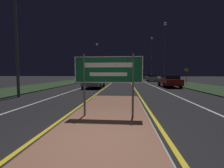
{
  "coord_description": "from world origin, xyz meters",
  "views": [
    {
      "loc": [
        0.57,
        -3.2,
        1.59
      ],
      "look_at": [
        0.0,
        3.43,
        1.12
      ],
      "focal_mm": 24.0,
      "sensor_mm": 36.0,
      "label": 1
    }
  ],
  "objects_px": {
    "streetlight_right_far": "(151,55)",
    "car_receding_1": "(152,78)",
    "warning_sign": "(187,75)",
    "streetlight_right_near": "(165,45)",
    "streetlight_left_far": "(97,55)",
    "highway_sign": "(108,72)",
    "car_receding_0": "(169,81)",
    "car_receding_3": "(130,76)",
    "car_approaching_2": "(101,77)",
    "car_receding_2": "(143,76)",
    "car_approaching_0": "(94,81)",
    "streetlight_left_near": "(15,14)",
    "car_approaching_1": "(89,78)"
  },
  "relations": [
    {
      "from": "car_approaching_2",
      "to": "warning_sign",
      "type": "xyz_separation_m",
      "value": [
        14.66,
        -20.27,
        0.72
      ]
    },
    {
      "from": "streetlight_right_far",
      "to": "car_receding_0",
      "type": "height_order",
      "value": "streetlight_right_far"
    },
    {
      "from": "streetlight_right_near",
      "to": "streetlight_left_far",
      "type": "bearing_deg",
      "value": 135.54
    },
    {
      "from": "car_receding_3",
      "to": "car_receding_2",
      "type": "bearing_deg",
      "value": -74.63
    },
    {
      "from": "streetlight_left_near",
      "to": "warning_sign",
      "type": "height_order",
      "value": "streetlight_left_near"
    },
    {
      "from": "car_receding_2",
      "to": "streetlight_right_far",
      "type": "bearing_deg",
      "value": -87.51
    },
    {
      "from": "car_receding_1",
      "to": "streetlight_left_near",
      "type": "bearing_deg",
      "value": -120.09
    },
    {
      "from": "streetlight_right_far",
      "to": "car_approaching_2",
      "type": "relative_size",
      "value": 2.01
    },
    {
      "from": "car_approaching_0",
      "to": "warning_sign",
      "type": "height_order",
      "value": "warning_sign"
    },
    {
      "from": "car_receding_1",
      "to": "car_receding_3",
      "type": "height_order",
      "value": "car_receding_3"
    },
    {
      "from": "car_receding_1",
      "to": "car_approaching_1",
      "type": "distance_m",
      "value": 13.04
    },
    {
      "from": "car_receding_1",
      "to": "warning_sign",
      "type": "xyz_separation_m",
      "value": [
        2.63,
        -10.59,
        0.71
      ]
    },
    {
      "from": "car_receding_0",
      "to": "warning_sign",
      "type": "height_order",
      "value": "warning_sign"
    },
    {
      "from": "streetlight_left_far",
      "to": "car_receding_1",
      "type": "relative_size",
      "value": 2.16
    },
    {
      "from": "car_receding_2",
      "to": "car_approaching_0",
      "type": "bearing_deg",
      "value": -106.82
    },
    {
      "from": "car_approaching_1",
      "to": "car_approaching_2",
      "type": "xyz_separation_m",
      "value": [
        -0.47,
        15.7,
        -0.03
      ]
    },
    {
      "from": "car_approaching_2",
      "to": "highway_sign",
      "type": "bearing_deg",
      "value": -80.48
    },
    {
      "from": "streetlight_right_far",
      "to": "car_receding_1",
      "type": "bearing_deg",
      "value": -95.7
    },
    {
      "from": "streetlight_right_near",
      "to": "car_receding_0",
      "type": "distance_m",
      "value": 8.24
    },
    {
      "from": "warning_sign",
      "to": "car_receding_3",
      "type": "bearing_deg",
      "value": 99.8
    },
    {
      "from": "car_approaching_2",
      "to": "warning_sign",
      "type": "distance_m",
      "value": 25.02
    },
    {
      "from": "warning_sign",
      "to": "highway_sign",
      "type": "bearing_deg",
      "value": -119.41
    },
    {
      "from": "car_approaching_1",
      "to": "car_approaching_2",
      "type": "bearing_deg",
      "value": 91.73
    },
    {
      "from": "streetlight_left_near",
      "to": "car_approaching_2",
      "type": "xyz_separation_m",
      "value": [
        0.55,
        31.39,
        -4.71
      ]
    },
    {
      "from": "streetlight_right_far",
      "to": "car_receding_2",
      "type": "bearing_deg",
      "value": 92.49
    },
    {
      "from": "car_receding_3",
      "to": "car_receding_0",
      "type": "bearing_deg",
      "value": -85.18
    },
    {
      "from": "car_receding_1",
      "to": "car_approaching_0",
      "type": "xyz_separation_m",
      "value": [
        -8.85,
        -14.89,
        0.06
      ]
    },
    {
      "from": "streetlight_left_far",
      "to": "warning_sign",
      "type": "relative_size",
      "value": 3.96
    },
    {
      "from": "streetlight_left_far",
      "to": "streetlight_right_near",
      "type": "bearing_deg",
      "value": -44.46
    },
    {
      "from": "highway_sign",
      "to": "car_approaching_0",
      "type": "height_order",
      "value": "highway_sign"
    },
    {
      "from": "streetlight_right_far",
      "to": "car_approaching_1",
      "type": "xyz_separation_m",
      "value": [
        -11.76,
        -8.0,
        -4.88
      ]
    },
    {
      "from": "streetlight_left_near",
      "to": "car_approaching_2",
      "type": "distance_m",
      "value": 31.75
    },
    {
      "from": "car_receding_0",
      "to": "warning_sign",
      "type": "distance_m",
      "value": 4.06
    },
    {
      "from": "streetlight_left_far",
      "to": "car_receding_2",
      "type": "height_order",
      "value": "streetlight_left_far"
    },
    {
      "from": "streetlight_left_near",
      "to": "car_receding_3",
      "type": "height_order",
      "value": "streetlight_left_near"
    },
    {
      "from": "streetlight_right_far",
      "to": "car_approaching_1",
      "type": "distance_m",
      "value": 15.04
    },
    {
      "from": "streetlight_left_near",
      "to": "streetlight_right_near",
      "type": "distance_m",
      "value": 19.77
    },
    {
      "from": "car_approaching_1",
      "to": "car_approaching_2",
      "type": "relative_size",
      "value": 0.92
    },
    {
      "from": "streetlight_left_far",
      "to": "streetlight_right_near",
      "type": "xyz_separation_m",
      "value": [
        12.99,
        -12.75,
        -0.15
      ]
    },
    {
      "from": "car_receding_2",
      "to": "car_receding_3",
      "type": "distance_m",
      "value": 12.38
    },
    {
      "from": "highway_sign",
      "to": "streetlight_left_near",
      "type": "xyz_separation_m",
      "value": [
        -6.53,
        4.27,
        3.8
      ]
    },
    {
      "from": "car_receding_2",
      "to": "car_approaching_1",
      "type": "xyz_separation_m",
      "value": [
        -11.26,
        -19.44,
        0.04
      ]
    },
    {
      "from": "car_receding_3",
      "to": "car_approaching_0",
      "type": "relative_size",
      "value": 1.1
    },
    {
      "from": "warning_sign",
      "to": "streetlight_right_far",
      "type": "bearing_deg",
      "value": 100.94
    },
    {
      "from": "highway_sign",
      "to": "streetlight_left_far",
      "type": "height_order",
      "value": "streetlight_left_far"
    },
    {
      "from": "car_approaching_1",
      "to": "warning_sign",
      "type": "xyz_separation_m",
      "value": [
        14.19,
        -4.56,
        0.7
      ]
    },
    {
      "from": "warning_sign",
      "to": "streetlight_right_near",
      "type": "bearing_deg",
      "value": 119.22
    },
    {
      "from": "streetlight_right_far",
      "to": "car_approaching_2",
      "type": "distance_m",
      "value": 15.26
    },
    {
      "from": "highway_sign",
      "to": "car_receding_3",
      "type": "xyz_separation_m",
      "value": [
        2.47,
        51.34,
        -0.85
      ]
    },
    {
      "from": "car_receding_0",
      "to": "car_approaching_1",
      "type": "xyz_separation_m",
      "value": [
        -11.23,
        7.25,
        0.02
      ]
    }
  ]
}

